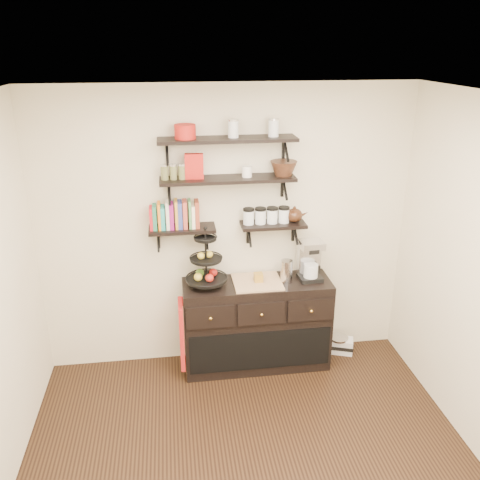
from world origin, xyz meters
name	(u,v)px	position (x,y,z in m)	size (l,w,h in m)	color
ceiling	(262,106)	(0.00, 0.00, 2.70)	(3.50, 3.50, 0.02)	white
back_wall	(227,231)	(0.00, 1.75, 1.35)	(3.50, 0.02, 2.70)	#ECE5C8
shelf_top	(227,140)	(0.00, 1.62, 2.23)	(1.20, 0.27, 0.23)	black
shelf_mid	(228,179)	(0.00, 1.62, 1.88)	(1.20, 0.27, 0.23)	black
shelf_low_left	(182,229)	(-0.42, 1.63, 1.43)	(0.60, 0.25, 0.23)	black
shelf_low_right	(273,225)	(0.42, 1.63, 1.43)	(0.60, 0.25, 0.23)	black
cookbooks	(176,215)	(-0.47, 1.63, 1.57)	(0.43, 0.15, 0.26)	red
glass_canisters	(266,216)	(0.36, 1.63, 1.51)	(0.43, 0.10, 0.13)	silver
sideboard	(257,324)	(0.26, 1.51, 0.45)	(1.40, 0.50, 0.92)	black
fruit_stand	(207,267)	(-0.22, 1.52, 1.09)	(0.38, 0.38, 0.56)	black
candle	(258,277)	(0.27, 1.51, 0.96)	(0.08, 0.08, 0.08)	olive
coffee_maker	(310,260)	(0.77, 1.54, 1.09)	(0.23, 0.22, 0.39)	black
thermal_carafe	(287,271)	(0.53, 1.49, 1.01)	(0.11, 0.11, 0.22)	silver
apron	(182,334)	(-0.47, 1.41, 0.46)	(0.04, 0.28, 0.65)	#A01911
radio	(338,344)	(1.14, 1.60, 0.09)	(0.32, 0.25, 0.18)	silver
recipe_box	(194,166)	(-0.29, 1.61, 2.01)	(0.16, 0.06, 0.22)	#AC1913
walnut_bowl	(284,168)	(0.50, 1.61, 1.96)	(0.24, 0.24, 0.13)	black
ramekins	(247,172)	(0.17, 1.61, 1.95)	(0.09, 0.09, 0.10)	white
teapot	(294,214)	(0.62, 1.63, 1.53)	(0.20, 0.15, 0.15)	#331B0F
red_pot	(185,132)	(-0.36, 1.61, 2.31)	(0.18, 0.18, 0.12)	#AC1913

